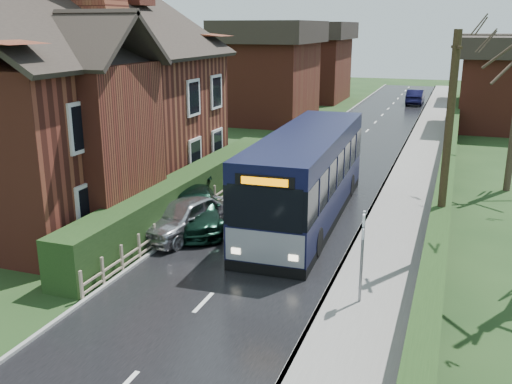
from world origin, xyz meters
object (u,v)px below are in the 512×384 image
at_px(brick_house, 75,99).
at_px(car_green, 194,209).
at_px(telegraph_pole, 447,149).
at_px(car_silver, 185,217).
at_px(bus_stop_sign, 363,245).
at_px(bus, 307,177).

xyz_separation_m(brick_house, car_green, (5.83, -1.24, -3.69)).
bearing_deg(brick_house, car_green, -12.04).
distance_m(brick_house, telegraph_pole, 14.63).
height_order(car_silver, bus_stop_sign, bus_stop_sign).
height_order(car_green, telegraph_pole, telegraph_pole).
bearing_deg(car_silver, telegraph_pole, 17.35).
height_order(brick_house, car_green, brick_house).
distance_m(bus, telegraph_pole, 5.90).
bearing_deg(bus_stop_sign, bus, 110.10).
relative_size(brick_house, telegraph_pole, 2.05).
bearing_deg(car_green, brick_house, 140.38).
relative_size(car_silver, telegraph_pole, 0.57).
relative_size(bus_stop_sign, telegraph_pole, 0.37).
relative_size(brick_house, bus, 1.29).
relative_size(brick_house, car_green, 3.10).
height_order(car_silver, telegraph_pole, telegraph_pole).
bearing_deg(car_silver, brick_house, 172.21).
height_order(bus, bus_stop_sign, bus).
bearing_deg(car_silver, bus_stop_sign, -13.23).
distance_m(brick_house, car_silver, 7.33).
height_order(car_green, bus_stop_sign, bus_stop_sign).
bearing_deg(brick_house, telegraph_pole, -5.92).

